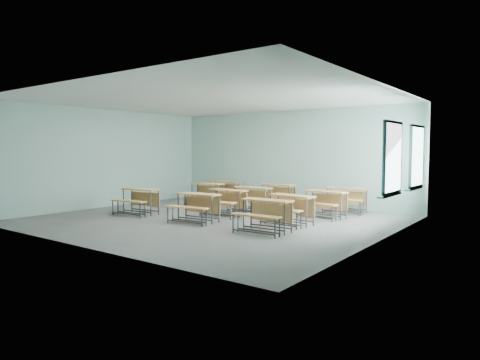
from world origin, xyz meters
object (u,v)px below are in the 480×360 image
object	(u,v)px
desk_unit_r0c0	(138,197)
desk_unit_r1c1	(225,198)
desk_unit_r2c2	(324,200)
desk_unit_r0c2	(265,210)
desk_unit_r3c1	(276,192)
desk_unit_r0c1	(196,203)
desk_unit_r2c0	(205,190)
desk_unit_r3c0	(223,188)
desk_unit_r2c1	(251,195)
desk_unit_r1c2	(289,205)
desk_unit_r3c2	(346,196)

from	to	relation	value
desk_unit_r0c0	desk_unit_r1c1	size ratio (longest dim) A/B	1.04
desk_unit_r0c0	desk_unit_r2c2	xyz separation A→B (m)	(4.61, 2.61, 0.00)
desk_unit_r0c2	desk_unit_r1c1	bearing A→B (deg)	146.68
desk_unit_r2c2	desk_unit_r3c1	distance (m)	2.59
desk_unit_r0c1	desk_unit_r2c0	size ratio (longest dim) A/B	1.01
desk_unit_r2c0	desk_unit_r3c0	xyz separation A→B (m)	(-0.12, 1.10, 0.00)
desk_unit_r0c1	desk_unit_r1c1	bearing A→B (deg)	88.94
desk_unit_r2c1	desk_unit_r1c2	bearing A→B (deg)	-32.88
desk_unit_r2c0	desk_unit_r3c2	size ratio (longest dim) A/B	0.99
desk_unit_r1c1	desk_unit_r1c2	size ratio (longest dim) A/B	0.94
desk_unit_r0c1	desk_unit_r2c0	distance (m)	3.49
desk_unit_r0c2	desk_unit_r2c2	distance (m)	2.71
desk_unit_r2c1	desk_unit_r0c1	bearing A→B (deg)	-91.45
desk_unit_r0c0	desk_unit_r2c0	xyz separation A→B (m)	(0.16, 2.78, 0.00)
desk_unit_r0c2	desk_unit_r0c0	bearing A→B (deg)	177.44
desk_unit_r0c2	desk_unit_r3c0	world-z (taller)	same
desk_unit_r1c1	desk_unit_r2c0	size ratio (longest dim) A/B	0.96
desk_unit_r1c1	desk_unit_r3c2	size ratio (longest dim) A/B	0.96
desk_unit_r2c0	desk_unit_r2c1	distance (m)	2.16
desk_unit_r1c1	desk_unit_r3c1	distance (m)	2.52
desk_unit_r0c0	desk_unit_r3c0	distance (m)	3.88
desk_unit_r0c1	desk_unit_r1c2	bearing A→B (deg)	23.08
desk_unit_r1c1	desk_unit_r2c2	world-z (taller)	same
desk_unit_r0c2	desk_unit_r1c2	size ratio (longest dim) A/B	0.95
desk_unit_r0c2	desk_unit_r3c0	distance (m)	5.92
desk_unit_r1c2	desk_unit_r3c2	size ratio (longest dim) A/B	1.01
desk_unit_r3c1	desk_unit_r1c1	bearing A→B (deg)	-88.66
desk_unit_r0c2	desk_unit_r3c1	xyz separation A→B (m)	(-2.11, 3.92, 0.00)
desk_unit_r1c2	desk_unit_r2c2	bearing A→B (deg)	87.25
desk_unit_r1c2	desk_unit_r0c1	bearing A→B (deg)	-146.34
desk_unit_r0c1	desk_unit_r3c0	world-z (taller)	same
desk_unit_r0c2	desk_unit_r3c0	xyz separation A→B (m)	(-4.39, 3.97, 0.00)
desk_unit_r2c2	desk_unit_r1c1	bearing A→B (deg)	-145.43
desk_unit_r2c1	desk_unit_r2c2	bearing A→B (deg)	3.90
desk_unit_r0c0	desk_unit_r0c2	bearing A→B (deg)	-5.48
desk_unit_r3c2	desk_unit_r2c1	bearing A→B (deg)	-153.43
desk_unit_r0c1	desk_unit_r2c1	distance (m)	2.43
desk_unit_r0c2	desk_unit_r2c0	size ratio (longest dim) A/B	0.98
desk_unit_r0c0	desk_unit_r0c1	world-z (taller)	same
desk_unit_r2c0	desk_unit_r3c1	world-z (taller)	same
desk_unit_r1c1	desk_unit_r2c2	size ratio (longest dim) A/B	0.94
desk_unit_r1c2	desk_unit_r3c1	bearing A→B (deg)	132.97
desk_unit_r0c1	desk_unit_r2c0	bearing A→B (deg)	122.38
desk_unit_r0c2	desk_unit_r1c2	bearing A→B (deg)	91.19
desk_unit_r0c2	desk_unit_r2c1	xyz separation A→B (m)	(-2.15, 2.52, 0.00)
desk_unit_r1c1	desk_unit_r2c0	world-z (taller)	same
desk_unit_r0c0	desk_unit_r3c2	world-z (taller)	same
desk_unit_r2c0	desk_unit_r0c2	bearing A→B (deg)	-37.56
desk_unit_r1c1	desk_unit_r2c2	distance (m)	2.76
desk_unit_r0c0	desk_unit_r3c0	size ratio (longest dim) A/B	1.02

